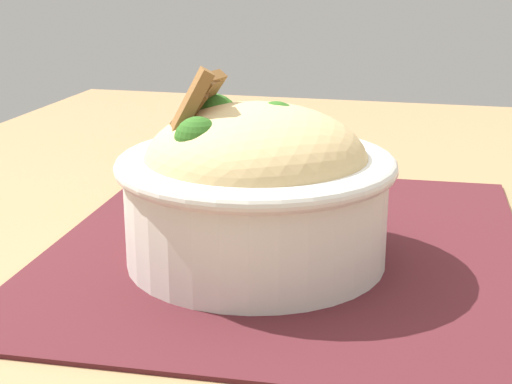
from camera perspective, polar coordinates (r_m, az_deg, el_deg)
table at (r=0.60m, az=3.95°, el=-10.24°), size 1.25×0.94×0.77m
placemat at (r=0.58m, az=2.34°, el=-4.00°), size 0.40×0.36×0.00m
bowl at (r=0.54m, az=-0.08°, el=0.55°), size 0.19×0.19×0.14m
fork at (r=0.66m, az=1.79°, el=-1.22°), size 0.03×0.12×0.00m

